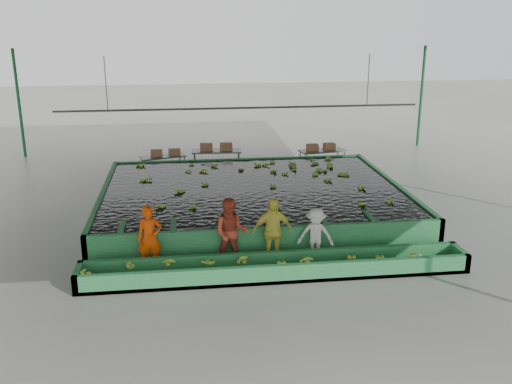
{
  "coord_description": "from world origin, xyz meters",
  "views": [
    {
      "loc": [
        -2.23,
        -16.75,
        6.4
      ],
      "look_at": [
        0.0,
        0.5,
        1.0
      ],
      "focal_mm": 40.0,
      "sensor_mm": 36.0,
      "label": 1
    }
  ],
  "objects": [
    {
      "name": "box_stack_right",
      "position": [
        3.58,
        6.54,
        0.89
      ],
      "size": [
        1.28,
        0.48,
        0.27
      ],
      "primitive_type": null,
      "rotation": [
        0.0,
        0.0,
        0.11
      ],
      "color": "#9B6240",
      "rests_on": "packing_table_right"
    },
    {
      "name": "ground",
      "position": [
        0.0,
        0.0,
        0.0
      ],
      "size": [
        80.0,
        80.0,
        0.0
      ],
      "primitive_type": "plane",
      "color": "gray",
      "rests_on": "ground"
    },
    {
      "name": "cableway_rail",
      "position": [
        0.0,
        5.0,
        3.0
      ],
      "size": [
        0.08,
        0.08,
        14.0
      ],
      "primitive_type": "cylinder",
      "color": "#59605B",
      "rests_on": "shed_roof"
    },
    {
      "name": "trough_bananas",
      "position": [
        0.0,
        -3.6,
        0.4
      ],
      "size": [
        9.48,
        0.63,
        0.13
      ],
      "primitive_type": null,
      "color": "#80B231",
      "rests_on": "sorting_trough"
    },
    {
      "name": "floating_bananas",
      "position": [
        0.0,
        2.3,
        0.85
      ],
      "size": [
        8.23,
        5.61,
        0.11
      ],
      "primitive_type": null,
      "color": "#80B231",
      "rests_on": "tank_water"
    },
    {
      "name": "flotation_tank",
      "position": [
        0.0,
        1.5,
        0.45
      ],
      "size": [
        10.0,
        8.0,
        0.9
      ],
      "primitive_type": null,
      "color": "#25733B",
      "rests_on": "ground"
    },
    {
      "name": "packing_table_left",
      "position": [
        -3.12,
        6.54,
        0.42
      ],
      "size": [
        1.97,
        1.24,
        0.84
      ],
      "primitive_type": null,
      "rotation": [
        0.0,
        0.0,
        0.3
      ],
      "color": "#59605B",
      "rests_on": "ground"
    },
    {
      "name": "packing_table_right",
      "position": [
        3.65,
        6.51,
        0.45
      ],
      "size": [
        2.06,
        1.1,
        0.89
      ],
      "primitive_type": null,
      "rotation": [
        0.0,
        0.0,
        0.17
      ],
      "color": "#59605B",
      "rests_on": "ground"
    },
    {
      "name": "worker_b",
      "position": [
        -1.09,
        -2.8,
        0.94
      ],
      "size": [
        0.99,
        0.81,
        1.88
      ],
      "primitive_type": "imported",
      "rotation": [
        0.0,
        0.0,
        -0.12
      ],
      "color": "#A23825",
      "rests_on": "ground"
    },
    {
      "name": "shed_roof",
      "position": [
        0.0,
        0.0,
        5.0
      ],
      "size": [
        20.0,
        22.0,
        0.04
      ],
      "primitive_type": "cube",
      "color": "slate",
      "rests_on": "shed_posts"
    },
    {
      "name": "shed_posts",
      "position": [
        0.0,
        0.0,
        2.5
      ],
      "size": [
        20.0,
        22.0,
        5.0
      ],
      "primitive_type": null,
      "color": "#175B2C",
      "rests_on": "ground"
    },
    {
      "name": "sorting_trough",
      "position": [
        0.0,
        -3.6,
        0.25
      ],
      "size": [
        10.0,
        1.0,
        0.5
      ],
      "primitive_type": null,
      "color": "#25733B",
      "rests_on": "ground"
    },
    {
      "name": "box_stack_left",
      "position": [
        -3.0,
        6.56,
        0.84
      ],
      "size": [
        1.24,
        0.48,
        0.26
      ],
      "primitive_type": null,
      "rotation": [
        0.0,
        0.0,
        0.13
      ],
      "color": "#9B6240",
      "rests_on": "packing_table_left"
    },
    {
      "name": "worker_a",
      "position": [
        -3.2,
        -2.8,
        0.88
      ],
      "size": [
        0.67,
        0.47,
        1.76
      ],
      "primitive_type": "imported",
      "rotation": [
        0.0,
        0.0,
        0.07
      ],
      "color": "#D23D06",
      "rests_on": "ground"
    },
    {
      "name": "box_stack_mid",
      "position": [
        -0.88,
        6.82,
        0.94
      ],
      "size": [
        1.38,
        0.43,
        0.29
      ],
      "primitive_type": null,
      "rotation": [
        0.0,
        0.0,
        -0.04
      ],
      "color": "#9B6240",
      "rests_on": "packing_table_mid"
    },
    {
      "name": "rail_hanger_right",
      "position": [
        5.0,
        5.0,
        4.0
      ],
      "size": [
        0.04,
        0.04,
        2.0
      ],
      "primitive_type": "cylinder",
      "color": "#59605B",
      "rests_on": "shed_roof"
    },
    {
      "name": "tank_water",
      "position": [
        0.0,
        1.5,
        0.85
      ],
      "size": [
        9.7,
        7.7,
        0.0
      ],
      "primitive_type": "cube",
      "color": "black",
      "rests_on": "flotation_tank"
    },
    {
      "name": "rail_hanger_left",
      "position": [
        -5.0,
        5.0,
        4.0
      ],
      "size": [
        0.04,
        0.04,
        2.0
      ],
      "primitive_type": "cylinder",
      "color": "#59605B",
      "rests_on": "shed_roof"
    },
    {
      "name": "packing_table_mid",
      "position": [
        -0.87,
        6.82,
        0.47
      ],
      "size": [
        2.12,
        0.95,
        0.94
      ],
      "primitive_type": null,
      "rotation": [
        0.0,
        0.0,
        -0.06
      ],
      "color": "#59605B",
      "rests_on": "ground"
    },
    {
      "name": "worker_d",
      "position": [
        1.19,
        -2.8,
        0.75
      ],
      "size": [
        1.09,
        0.8,
        1.5
      ],
      "primitive_type": "imported",
      "rotation": [
        0.0,
        0.0,
        -0.27
      ],
      "color": "beige",
      "rests_on": "ground"
    },
    {
      "name": "worker_c",
      "position": [
        0.01,
        -2.8,
        0.92
      ],
      "size": [
        1.1,
        0.5,
        1.85
      ],
      "primitive_type": "imported",
      "rotation": [
        0.0,
        0.0,
        0.05
      ],
      "color": "#D9D342",
      "rests_on": "ground"
    }
  ]
}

